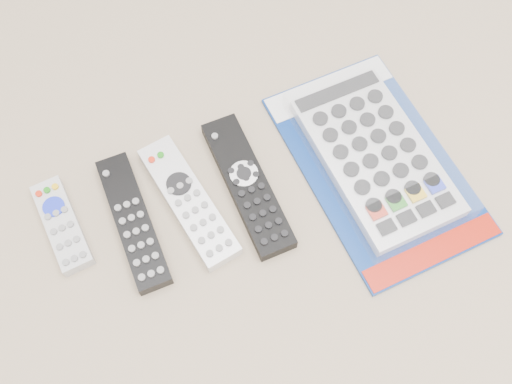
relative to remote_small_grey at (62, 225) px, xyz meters
name	(u,v)px	position (x,y,z in m)	size (l,w,h in m)	color
remote_small_grey	(62,225)	(0.00, 0.00, 0.00)	(0.05, 0.13, 0.02)	#B5B5B8
remote_slim_black	(133,222)	(0.08, -0.03, 0.00)	(0.04, 0.19, 0.02)	black
remote_silver_dvd	(189,201)	(0.16, -0.03, 0.00)	(0.08, 0.20, 0.02)	silver
remote_large_black	(248,185)	(0.24, -0.04, 0.00)	(0.05, 0.21, 0.02)	black
jumbo_remote_packaged	(376,155)	(0.41, -0.07, 0.01)	(0.20, 0.32, 0.04)	navy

